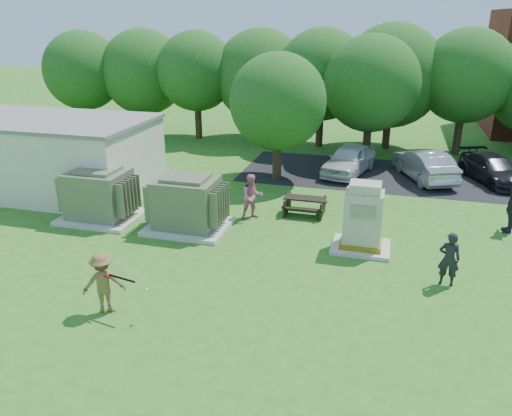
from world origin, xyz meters
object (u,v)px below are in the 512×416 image
(transformer_right, at_px, (187,204))
(person_by_generator, at_px, (449,259))
(car_dark, at_px, (493,169))
(person_walking_right, at_px, (512,209))
(car_silver_a, at_px, (424,165))
(car_white, at_px, (349,159))
(batter, at_px, (103,282))
(generator_cabinet, at_px, (363,221))
(person_at_picnic, at_px, (252,197))
(picnic_table, at_px, (305,204))
(transformer_left, at_px, (99,196))

(transformer_right, relative_size, person_by_generator, 1.77)
(transformer_right, bearing_deg, car_dark, 37.79)
(person_walking_right, height_order, car_silver_a, person_walking_right)
(car_white, bearing_deg, batter, -94.95)
(transformer_right, height_order, generator_cabinet, generator_cabinet)
(transformer_right, height_order, person_at_picnic, transformer_right)
(picnic_table, bearing_deg, generator_cabinet, -47.74)
(car_white, bearing_deg, picnic_table, -86.27)
(transformer_right, relative_size, car_silver_a, 0.67)
(picnic_table, height_order, person_by_generator, person_by_generator)
(picnic_table, xyz_separation_m, person_at_picnic, (-1.94, -0.97, 0.46))
(transformer_left, height_order, transformer_right, same)
(person_at_picnic, distance_m, person_walking_right, 9.66)
(car_silver_a, distance_m, car_dark, 3.24)
(batter, xyz_separation_m, car_dark, (11.98, 15.15, -0.22))
(person_by_generator, height_order, car_silver_a, person_by_generator)
(transformer_right, height_order, car_silver_a, transformer_right)
(person_by_generator, xyz_separation_m, car_dark, (2.91, 11.20, -0.21))
(transformer_left, bearing_deg, car_white, 44.88)
(person_at_picnic, bearing_deg, car_silver_a, 14.34)
(car_white, distance_m, car_dark, 6.87)
(transformer_left, bearing_deg, car_silver_a, 35.21)
(transformer_left, relative_size, person_walking_right, 1.68)
(person_by_generator, bearing_deg, batter, 26.78)
(person_by_generator, bearing_deg, person_walking_right, -114.76)
(transformer_right, distance_m, car_silver_a, 12.46)
(person_walking_right, bearing_deg, car_white, -131.66)
(transformer_left, bearing_deg, transformer_right, 0.00)
(person_walking_right, relative_size, car_white, 0.41)
(transformer_right, xyz_separation_m, person_walking_right, (11.63, 2.90, -0.08))
(generator_cabinet, distance_m, person_at_picnic, 4.72)
(transformer_right, bearing_deg, person_walking_right, 14.00)
(person_by_generator, relative_size, person_at_picnic, 0.94)
(batter, bearing_deg, person_by_generator, 174.17)
(transformer_left, relative_size, car_silver_a, 0.67)
(person_at_picnic, height_order, person_walking_right, person_at_picnic)
(batter, height_order, person_walking_right, person_walking_right)
(person_at_picnic, distance_m, car_silver_a, 9.84)
(person_walking_right, height_order, car_white, person_walking_right)
(transformer_left, distance_m, car_white, 12.49)
(person_at_picnic, xyz_separation_m, person_walking_right, (9.58, 1.25, -0.01))
(batter, relative_size, car_silver_a, 0.38)
(generator_cabinet, bearing_deg, person_walking_right, 29.77)
(person_walking_right, bearing_deg, car_silver_a, -153.72)
(transformer_left, relative_size, car_dark, 0.69)
(person_walking_right, xyz_separation_m, car_white, (-6.49, 5.91, -0.15))
(transformer_left, xyz_separation_m, picnic_table, (7.69, 2.62, -0.52))
(transformer_right, relative_size, person_walking_right, 1.68)
(person_walking_right, bearing_deg, picnic_table, -87.25)
(car_silver_a, bearing_deg, person_walking_right, 92.77)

